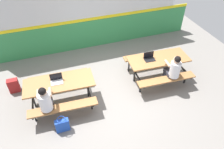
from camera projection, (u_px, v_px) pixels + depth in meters
The scene contains 10 objects.
ground_plane at pixel (115, 94), 6.45m from camera, with size 10.00×10.00×0.02m, color gray.
accent_backdrop at pixel (89, 16), 7.63m from camera, with size 8.00×0.14×2.60m.
picnic_table_left at pixel (60, 87), 5.83m from camera, with size 1.89×1.64×0.74m.
picnic_table_right at pixel (158, 63), 6.65m from camera, with size 1.89×1.64×0.74m.
student_nearer at pixel (45, 101), 5.26m from camera, with size 0.38×0.53×1.21m.
student_further at pixel (173, 69), 6.20m from camera, with size 0.38×0.53×1.21m.
laptop_silver at pixel (57, 80), 5.71m from camera, with size 0.33×0.24×0.22m.
laptop_dark at pixel (149, 58), 6.48m from camera, with size 0.33×0.24×0.22m.
backpack_dark at pixel (14, 86), 6.39m from camera, with size 0.30×0.22×0.44m.
tote_bag_bright at pixel (62, 125), 5.34m from camera, with size 0.34×0.21×0.43m.
Camera 1 is at (-1.55, -4.28, 4.60)m, focal length 34.67 mm.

